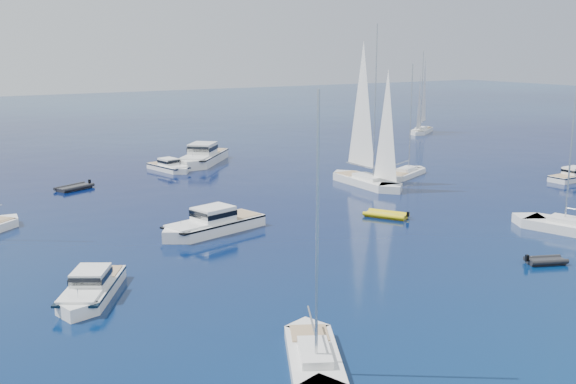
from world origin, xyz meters
The scene contains 13 objects.
ground centered at (0.00, 0.00, 0.00)m, with size 400.00×400.00×0.00m, color navy.
motor_cruiser_left centered at (-25.97, 13.56, 0.00)m, with size 2.68×8.77×2.30m, color silver, non-canonical shape.
motor_cruiser_centre centered at (-13.02, 23.50, 0.00)m, with size 3.22×10.53×2.77m, color white, non-canonical shape.
motor_cruiser_far_r centered at (32.89, 22.20, 0.00)m, with size 2.34×7.63×2.00m, color white, non-canonical shape.
motor_cruiser_distant centered at (0.61, 55.45, 0.00)m, with size 4.01×13.10×3.44m, color silver, non-canonical shape.
motor_cruiser_horizon centered at (-5.21, 52.54, 0.00)m, with size 2.35×7.69×2.02m, color white, non-canonical shape.
sailboat_fore centered at (-19.17, -1.34, 0.00)m, with size 2.49×9.57×14.06m, color silver, non-canonical shape.
sailboat_centre centered at (17.72, 34.35, 0.00)m, with size 2.44×9.40×13.81m, color white, non-canonical shape.
sailboat_sails_r centered at (10.41, 32.58, 0.00)m, with size 3.24×12.47×18.34m, color silver, non-canonical shape.
sailboat_sails_far centered at (47.99, 64.87, 0.00)m, with size 2.67×10.28×15.11m, color silver, non-canonical shape.
tender_yellow centered at (2.86, 19.91, 0.00)m, with size 2.22×4.13×0.95m, color #DABC0C, non-canonical shape.
tender_grey_near centered at (3.91, 3.22, 0.00)m, with size 1.69×2.95×0.95m, color black, non-canonical shape.
tender_grey_far centered at (-18.34, 47.34, 0.00)m, with size 2.29×4.30×0.95m, color black, non-canonical shape.
Camera 1 is at (-36.51, -27.28, 15.41)m, focal length 42.67 mm.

